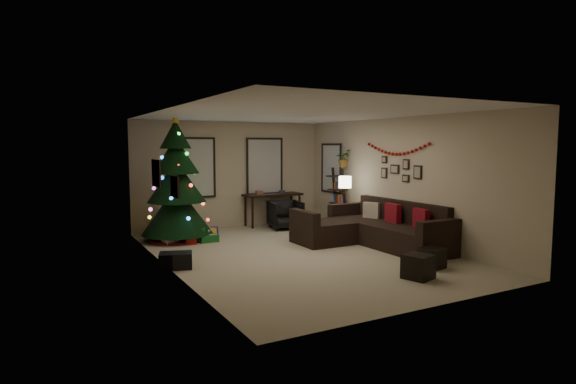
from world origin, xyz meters
The scene contains 29 objects.
floor centered at (0.00, 0.00, 0.00)m, with size 7.00×7.00×0.00m, color tan.
ceiling centered at (0.00, 0.00, 2.70)m, with size 7.00×7.00×0.00m, color white.
wall_back centered at (0.00, 3.50, 1.35)m, with size 5.00×5.00×0.00m, color #C6B597.
wall_front centered at (0.00, -3.50, 1.35)m, with size 5.00×5.00×0.00m, color #C6B597.
wall_left centered at (-2.50, 0.00, 1.35)m, with size 7.00×7.00×0.00m, color #C6B597.
wall_right centered at (2.50, 0.00, 1.35)m, with size 7.00×7.00×0.00m, color #C6B597.
window_back_left centered at (-0.95, 3.47, 1.55)m, with size 1.05×0.06×1.50m.
window_back_right centered at (0.95, 3.47, 1.55)m, with size 1.05×0.06×1.50m.
window_right_wall centered at (2.47, 2.55, 1.50)m, with size 0.06×0.90×1.30m.
christmas_tree centered at (-1.69, 2.47, 1.20)m, with size 1.55×1.55×2.89m.
presents centered at (-1.41, 2.25, 0.11)m, with size 1.50×1.01×0.30m.
sofa centered at (1.80, -0.02, 0.31)m, with size 2.13×3.07×0.93m.
pillow_red_a centered at (2.21, -1.01, 0.64)m, with size 0.12×0.43×0.43m, color maroon.
pillow_red_b centered at (2.21, -0.18, 0.64)m, with size 0.12×0.46×0.46m, color maroon.
pillow_cream centered at (2.21, 0.54, 0.63)m, with size 0.11×0.38×0.38m, color beige.
ottoman_near centered at (0.80, -2.41, 0.19)m, with size 0.41×0.41×0.39m, color black.
ottoman_far centered at (1.48, -2.03, 0.17)m, with size 0.36×0.36×0.35m, color black.
desk centered at (1.07, 3.22, 0.74)m, with size 1.55×0.56×0.84m.
desk_chair centered at (1.10, 2.57, 0.36)m, with size 0.70×0.66×0.72m, color black.
bookshelf centered at (2.30, 1.96, 0.75)m, with size 0.30×0.46×1.54m.
potted_plant centered at (2.30, 1.80, 1.85)m, with size 0.51×0.44×0.56m, color #4C4C4C.
floor_lamp centered at (1.95, 1.21, 1.15)m, with size 0.29×0.29×1.38m.
art_map centered at (-2.48, 0.91, 1.59)m, with size 0.04×0.60×0.50m.
art_abstract centered at (-2.48, -0.32, 1.44)m, with size 0.04×0.45×0.35m.
gallery centered at (2.48, -0.07, 1.57)m, with size 0.03×1.25×0.54m.
garland centered at (2.45, 0.03, 2.03)m, with size 0.08×1.90×0.30m, color #A5140C, non-canonical shape.
stocking_left centered at (-0.14, 3.53, 1.42)m, with size 0.20×0.05×0.36m.
stocking_right centered at (0.19, 3.57, 1.39)m, with size 0.20×0.05×0.36m.
storage_bin centered at (-2.39, 0.04, 0.14)m, with size 0.55×0.36×0.27m, color black.
Camera 1 is at (-4.52, -7.89, 2.09)m, focal length 29.69 mm.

